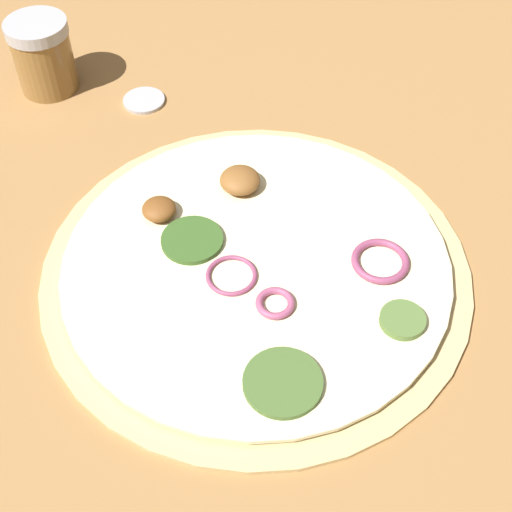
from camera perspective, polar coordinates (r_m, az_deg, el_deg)
ground_plane at (r=0.57m, az=0.00°, el=-1.22°), size 3.00×3.00×0.00m
pizza at (r=0.57m, az=0.03°, el=-0.77°), size 0.34×0.34×0.03m
spice_jar at (r=0.76m, az=-16.67°, el=15.13°), size 0.06×0.06×0.07m
loose_cap at (r=0.74m, az=-8.97°, el=12.29°), size 0.04×0.04×0.01m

